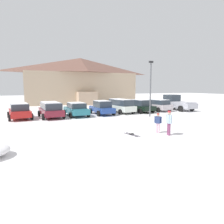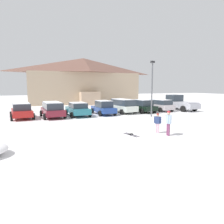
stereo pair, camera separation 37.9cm
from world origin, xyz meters
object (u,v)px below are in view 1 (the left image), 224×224
(parked_maroon_van, at_px, (51,109))
(parked_black_sedan, at_px, (141,106))
(parked_red_sedan, at_px, (20,111))
(skier_teen_in_navy_coat, at_px, (158,122))
(ski_lodge, at_px, (81,81))
(parked_silver_wagon, at_px, (157,105))
(pair_of_skis, at_px, (132,134))
(parked_teal_hatchback, at_px, (76,109))
(parked_blue_hatchback, at_px, (102,107))
(pickup_truck, at_px, (176,103))
(skier_adult_in_blue_parka, at_px, (169,121))
(lamp_post, at_px, (151,86))
(parked_white_suv, at_px, (121,105))

(parked_maroon_van, xyz_separation_m, parked_black_sedan, (11.36, 0.14, -0.07))
(parked_red_sedan, xyz_separation_m, skier_teen_in_navy_coat, (9.06, -11.11, -0.02))
(parked_black_sedan, height_order, skier_teen_in_navy_coat, parked_black_sedan)
(ski_lodge, relative_size, parked_silver_wagon, 5.13)
(parked_black_sedan, relative_size, pair_of_skis, 3.07)
(parked_silver_wagon, bearing_deg, parked_teal_hatchback, -178.22)
(parked_blue_hatchback, height_order, pickup_truck, pickup_truck)
(parked_silver_wagon, bearing_deg, parked_black_sedan, -176.20)
(pickup_truck, bearing_deg, parked_silver_wagon, 178.37)
(parked_silver_wagon, height_order, skier_adult_in_blue_parka, skier_adult_in_blue_parka)
(parked_red_sedan, relative_size, parked_teal_hatchback, 1.00)
(parked_teal_hatchback, relative_size, lamp_post, 0.75)
(parked_silver_wagon, bearing_deg, parked_white_suv, 178.73)
(ski_lodge, height_order, parked_white_suv, ski_lodge)
(parked_maroon_van, relative_size, pickup_truck, 0.85)
(skier_teen_in_navy_coat, bearing_deg, skier_adult_in_blue_parka, -73.68)
(pickup_truck, height_order, lamp_post, lamp_post)
(parked_maroon_van, relative_size, parked_white_suv, 1.00)
(parked_silver_wagon, bearing_deg, pair_of_skis, -133.41)
(parked_teal_hatchback, distance_m, pickup_truck, 14.62)
(pickup_truck, height_order, pair_of_skis, pickup_truck)
(pickup_truck, distance_m, pair_of_skis, 17.10)
(parked_white_suv, relative_size, lamp_post, 0.80)
(parked_teal_hatchback, relative_size, parked_blue_hatchback, 1.04)
(ski_lodge, xyz_separation_m, pair_of_skis, (-4.18, -28.30, -4.56))
(parked_red_sedan, relative_size, parked_blue_hatchback, 1.04)
(parked_black_sedan, bearing_deg, skier_adult_in_blue_parka, -113.61)
(parked_white_suv, height_order, parked_silver_wagon, parked_white_suv)
(parked_silver_wagon, distance_m, lamp_post, 6.28)
(parked_blue_hatchback, xyz_separation_m, parked_silver_wagon, (8.34, 0.35, 0.03))
(pair_of_skis, bearing_deg, parked_white_suv, 67.27)
(parked_teal_hatchback, bearing_deg, parked_black_sedan, 1.11)
(parked_blue_hatchback, relative_size, parked_white_suv, 0.90)
(ski_lodge, relative_size, skier_teen_in_navy_coat, 15.64)
(parked_blue_hatchback, height_order, parked_white_suv, parked_white_suv)
(parked_red_sedan, xyz_separation_m, parked_black_sedan, (14.42, -0.30, 0.01))
(skier_adult_in_blue_parka, bearing_deg, lamp_post, 63.56)
(ski_lodge, distance_m, lamp_post, 21.74)
(parked_white_suv, height_order, lamp_post, lamp_post)
(parked_maroon_van, xyz_separation_m, skier_teen_in_navy_coat, (6.01, -10.66, -0.11))
(lamp_post, bearing_deg, parked_white_suv, 110.25)
(ski_lodge, bearing_deg, parked_blue_hatchback, -97.47)
(pickup_truck, bearing_deg, parked_black_sedan, -179.06)
(parked_teal_hatchback, distance_m, parked_white_suv, 5.86)
(parked_white_suv, bearing_deg, skier_teen_in_navy_coat, -103.06)
(parked_silver_wagon, xyz_separation_m, skier_adult_in_blue_parka, (-7.94, -11.86, 0.08))
(pickup_truck, height_order, skier_teen_in_navy_coat, pickup_truck)
(parked_white_suv, height_order, pair_of_skis, parked_white_suv)
(parked_red_sedan, bearing_deg, pair_of_skis, -56.89)
(parked_red_sedan, height_order, parked_black_sedan, parked_black_sedan)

